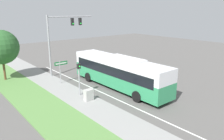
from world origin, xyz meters
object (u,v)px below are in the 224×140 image
at_px(street_sign, 61,68).
at_px(bus, 119,71).
at_px(signal_gantry, 62,33).
at_px(pedestrian_signal, 79,74).
at_px(utility_cabinet, 89,95).

bearing_deg(street_sign, bus, -51.64).
xyz_separation_m(bus, signal_gantry, (-1.86, 8.18, 3.33)).
distance_m(pedestrian_signal, street_sign, 4.35).
xyz_separation_m(signal_gantry, street_sign, (-2.06, -3.24, -3.32)).
distance_m(bus, pedestrian_signal, 4.34).
bearing_deg(pedestrian_signal, street_sign, 85.15).
xyz_separation_m(pedestrian_signal, street_sign, (0.37, 4.33, -0.30)).
height_order(pedestrian_signal, utility_cabinet, pedestrian_signal).
distance_m(signal_gantry, street_sign, 5.08).
height_order(bus, utility_cabinet, bus).
bearing_deg(signal_gantry, pedestrian_signal, -107.77).
height_order(signal_gantry, utility_cabinet, signal_gantry).
bearing_deg(bus, pedestrian_signal, 171.82).
distance_m(signal_gantry, utility_cabinet, 10.49).
relative_size(pedestrian_signal, utility_cabinet, 3.14).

